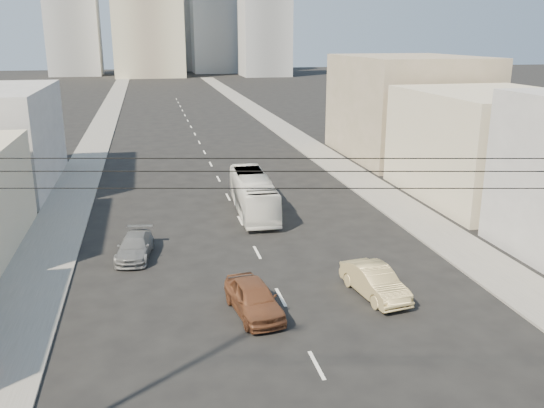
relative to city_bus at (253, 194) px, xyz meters
name	(u,v)px	position (x,y,z in m)	size (l,w,h in m)	color
sidewalk_left	(102,127)	(-12.94, 42.26, -1.28)	(3.50, 180.00, 0.12)	slate
sidewalk_right	(272,122)	(10.56, 42.26, -1.28)	(3.50, 180.00, 0.12)	slate
lane_dashes	(202,147)	(-1.19, 25.26, -1.34)	(0.15, 104.00, 0.01)	silver
city_bus	(253,194)	(0.00, 0.00, 0.00)	(2.26, 9.65, 2.69)	white
sedan_brown	(254,298)	(-2.75, -15.10, -0.59)	(1.79, 4.45, 1.51)	brown
sedan_tan	(375,282)	(3.21, -14.50, -0.62)	(1.54, 4.42, 1.45)	tan
sedan_grey	(135,247)	(-8.00, -6.99, -0.72)	(1.76, 4.32, 1.25)	slate
overhead_wires	(406,173)	(-1.19, -26.24, 7.62)	(23.01, 5.02, 0.72)	black
bldg_right_mid	(491,145)	(18.31, 0.26, 2.66)	(11.00, 14.00, 8.00)	beige
bldg_right_far	(407,107)	(18.81, 16.26, 3.66)	(12.00, 16.00, 10.00)	gray
midrise_ne	(216,9)	(16.81, 157.26, 18.66)	(16.00, 16.00, 40.00)	gray
midrise_nw	(72,17)	(-27.19, 152.26, 15.66)	(15.00, 15.00, 34.00)	gray
midrise_back	(176,4)	(4.81, 172.26, 20.66)	(18.00, 18.00, 44.00)	#99989B
midrise_east	(265,28)	(28.81, 137.26, 12.66)	(14.00, 14.00, 28.00)	gray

